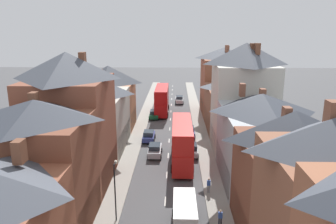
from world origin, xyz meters
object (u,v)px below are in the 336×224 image
car_near_silver (154,114)px  car_mid_black (189,131)px  pedestrian_mid_left (220,217)px  delivery_van (185,213)px  double_decker_bus_mid_street (162,99)px  street_lamp (115,188)px  car_parked_right_a (149,136)px  pedestrian_mid_right (209,185)px  car_near_blue (191,149)px  car_parked_left_b (179,99)px  double_decker_bus_lead (182,142)px  car_parked_left_a (155,150)px

car_near_silver → car_mid_black: (6.20, -10.73, 0.03)m
car_mid_black → pedestrian_mid_left: pedestrian_mid_left is taller
car_near_silver → delivery_van: size_ratio=0.86×
double_decker_bus_mid_street → street_lamp: size_ratio=1.96×
car_mid_black → car_parked_right_a: bearing=-160.2°
double_decker_bus_mid_street → car_parked_right_a: size_ratio=2.78×
pedestrian_mid_left → pedestrian_mid_right: size_ratio=1.00×
pedestrian_mid_left → car_near_blue: bearing=96.0°
street_lamp → car_parked_left_b: bearing=82.7°
car_near_blue → pedestrian_mid_left: 16.66m
double_decker_bus_lead → car_near_silver: bearing=103.0°
double_decker_bus_lead → pedestrian_mid_right: double_decker_bus_lead is taller
car_near_silver → car_parked_left_b: bearing=69.1°
car_near_blue → car_parked_left_b: car_parked_left_b is taller
double_decker_bus_lead → car_near_blue: 3.52m
car_near_silver → car_mid_black: 12.39m
car_near_silver → street_lamp: 34.40m
double_decker_bus_lead → car_parked_right_a: (-4.89, 8.25, -2.02)m
car_mid_black → car_parked_left_b: bearing=93.2°
car_parked_left_a → pedestrian_mid_right: 12.09m
delivery_van → pedestrian_mid_right: bearing=65.8°
car_parked_left_b → car_near_silver: bearing=-110.9°
pedestrian_mid_left → double_decker_bus_lead: bearing=102.3°
car_near_blue → car_parked_left_a: bearing=-176.8°
car_near_blue → car_near_silver: car_near_blue is taller
car_parked_left_a → street_lamp: (-2.45, -15.41, 2.41)m
car_parked_left_a → street_lamp: street_lamp is taller
double_decker_bus_lead → street_lamp: 14.42m
delivery_van → pedestrian_mid_right: 6.41m
car_parked_right_a → street_lamp: 21.51m
car_parked_left_b → street_lamp: size_ratio=0.80×
delivery_van → double_decker_bus_mid_street: bearing=95.3°
car_near_blue → pedestrian_mid_left: (1.74, -16.57, 0.22)m
car_mid_black → double_decker_bus_mid_street: bearing=108.7°
delivery_van → car_parked_left_a: bearing=102.5°
double_decker_bus_mid_street → car_parked_left_a: bearing=-90.0°
car_near_blue → car_parked_right_a: car_near_blue is taller
double_decker_bus_lead → delivery_van: size_ratio=2.08×
delivery_van → car_near_blue: bearing=85.5°
car_parked_right_a → car_parked_left_b: car_parked_left_b is taller
pedestrian_mid_left → street_lamp: (-9.09, 0.89, 2.21)m
double_decker_bus_lead → delivery_van: 13.95m
street_lamp → delivery_van: bearing=-7.4°
pedestrian_mid_left → street_lamp: bearing=174.4°
car_near_blue → delivery_van: bearing=-94.5°
double_decker_bus_lead → car_mid_black: double_decker_bus_lead is taller
pedestrian_mid_left → car_near_silver: bearing=102.7°
car_parked_left_a → delivery_van: bearing=-77.5°
car_near_blue → car_parked_right_a: size_ratio=0.98×
car_parked_left_a → car_mid_black: bearing=59.0°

